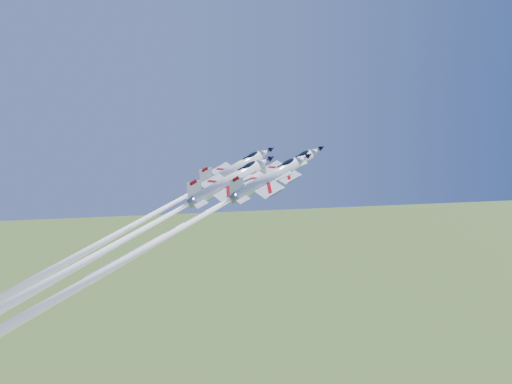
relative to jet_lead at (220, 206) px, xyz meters
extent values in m
cylinder|color=white|center=(12.78, 3.20, 5.94)|extent=(6.29, 4.98, 11.40)
cone|color=white|center=(18.81, 4.71, 8.75)|extent=(2.92, 2.65, 2.91)
cone|color=black|center=(20.22, 5.06, 9.40)|extent=(1.47, 1.34, 1.46)
cone|color=slate|center=(7.21, 1.80, 3.35)|extent=(2.54, 2.39, 1.96)
ellipsoid|color=black|center=(16.45, 4.01, 8.37)|extent=(3.10, 1.86, 2.12)
cube|color=black|center=(15.09, 3.63, 7.99)|extent=(1.09, 0.47, 0.72)
cube|color=white|center=(11.84, 3.00, 5.25)|extent=(6.11, 9.73, 2.94)
cube|color=white|center=(14.44, 4.87, 6.85)|extent=(3.13, 1.88, 1.53)
cube|color=white|center=(15.16, 2.60, 6.51)|extent=(3.13, 1.88, 1.53)
cube|color=white|center=(8.05, 2.03, 3.64)|extent=(3.21, 5.33, 1.56)
cube|color=white|center=(7.74, 1.70, 5.18)|extent=(3.11, 1.35, 3.57)
cube|color=#A5080F|center=(7.53, 1.44, 6.47)|extent=(1.26, 0.55, 0.98)
cube|color=black|center=(13.09, 3.42, 5.14)|extent=(8.70, 2.65, 4.14)
sphere|color=white|center=(7.00, 1.75, 3.25)|extent=(1.01, 0.92, 0.95)
cone|color=white|center=(-7.89, -1.97, -3.69)|extent=(14.23, 10.44, 31.63)
cylinder|color=white|center=(3.39, 6.93, 5.20)|extent=(6.65, 5.26, 12.04)
cone|color=white|center=(9.76, 8.53, 8.17)|extent=(3.09, 2.80, 3.08)
cone|color=black|center=(11.24, 8.90, 8.86)|extent=(1.56, 1.41, 1.54)
cone|color=slate|center=(-2.50, 5.46, 2.46)|extent=(2.69, 2.52, 2.07)
ellipsoid|color=black|center=(7.26, 7.79, 7.76)|extent=(3.28, 1.96, 2.24)
cube|color=black|center=(5.83, 7.39, 7.37)|extent=(1.15, 0.49, 0.76)
cube|color=white|center=(2.40, 6.73, 4.47)|extent=(6.46, 10.28, 3.11)
cube|color=white|center=(5.14, 8.70, 6.16)|extent=(3.31, 1.99, 1.61)
cube|color=white|center=(5.91, 6.30, 5.80)|extent=(3.31, 1.99, 1.61)
cube|color=white|center=(-1.61, 5.70, 2.77)|extent=(3.39, 5.63, 1.65)
cube|color=white|center=(-1.94, 5.36, 4.40)|extent=(3.29, 1.43, 3.77)
cube|color=#A5080F|center=(-2.16, 5.08, 5.76)|extent=(1.33, 0.58, 1.03)
cube|color=black|center=(3.72, 7.17, 4.36)|extent=(9.19, 2.80, 4.37)
sphere|color=white|center=(-2.72, 5.41, 2.36)|extent=(1.07, 0.98, 1.00)
cone|color=white|center=(-22.58, 0.44, -6.90)|extent=(18.38, 13.34, 41.84)
cylinder|color=white|center=(7.47, -5.91, 5.67)|extent=(6.68, 5.29, 12.10)
cone|color=white|center=(13.88, -4.31, 8.65)|extent=(3.10, 2.81, 3.09)
cone|color=black|center=(15.37, -3.93, 9.34)|extent=(1.56, 1.42, 1.55)
cone|color=slate|center=(1.56, -7.39, 2.92)|extent=(2.70, 2.54, 2.08)
ellipsoid|color=black|center=(11.37, -5.05, 8.24)|extent=(3.29, 1.97, 2.25)
cube|color=black|center=(9.92, -5.45, 7.84)|extent=(1.16, 0.50, 0.76)
cube|color=white|center=(6.48, -6.12, 4.93)|extent=(6.49, 10.33, 3.12)
cube|color=white|center=(9.24, -4.14, 6.63)|extent=(3.32, 2.00, 1.62)
cube|color=white|center=(10.00, -6.54, 6.27)|extent=(3.32, 2.00, 1.62)
cube|color=white|center=(2.45, -7.15, 3.22)|extent=(3.41, 5.65, 1.66)
cube|color=white|center=(2.12, -7.50, 4.87)|extent=(3.30, 1.43, 3.79)
cube|color=#A5080F|center=(1.90, -7.77, 6.23)|extent=(1.34, 0.58, 1.04)
cube|color=black|center=(7.81, -5.68, 4.82)|extent=(9.24, 2.82, 4.39)
sphere|color=white|center=(1.34, -7.44, 2.81)|extent=(1.07, 0.98, 1.01)
cone|color=white|center=(-18.71, -12.45, -6.53)|extent=(18.54, 13.45, 42.22)
cylinder|color=white|center=(1.09, -1.91, 4.50)|extent=(7.12, 5.64, 12.90)
cone|color=white|center=(7.92, -0.20, 7.68)|extent=(3.31, 3.00, 3.30)
cone|color=black|center=(9.50, 0.20, 8.42)|extent=(1.67, 1.51, 1.65)
cone|color=slate|center=(-5.21, -3.48, 1.57)|extent=(2.88, 2.70, 2.22)
ellipsoid|color=black|center=(5.24, -0.99, 7.25)|extent=(3.51, 2.10, 2.40)
cube|color=black|center=(3.70, -1.42, 6.82)|extent=(1.23, 0.53, 0.81)
cube|color=white|center=(0.03, -2.13, 3.72)|extent=(6.92, 11.01, 3.33)
cube|color=white|center=(2.97, -0.02, 5.53)|extent=(3.54, 2.13, 1.73)
cube|color=white|center=(3.79, -2.58, 5.15)|extent=(3.54, 2.13, 1.73)
cube|color=white|center=(-4.26, -3.23, 1.90)|extent=(3.63, 6.03, 1.77)
cube|color=white|center=(-4.61, -3.60, 3.65)|extent=(3.52, 1.53, 4.04)
cube|color=#A5080F|center=(-4.85, -3.89, 5.10)|extent=(1.43, 0.62, 1.10)
cube|color=black|center=(1.45, -1.66, 3.60)|extent=(9.85, 3.00, 4.68)
sphere|color=white|center=(-5.45, -3.54, 1.46)|extent=(1.14, 1.04, 1.07)
cone|color=white|center=(-25.75, -8.62, -8.00)|extent=(18.89, 13.74, 42.82)
camera|label=1|loc=(-10.04, -99.05, 23.54)|focal=40.00mm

